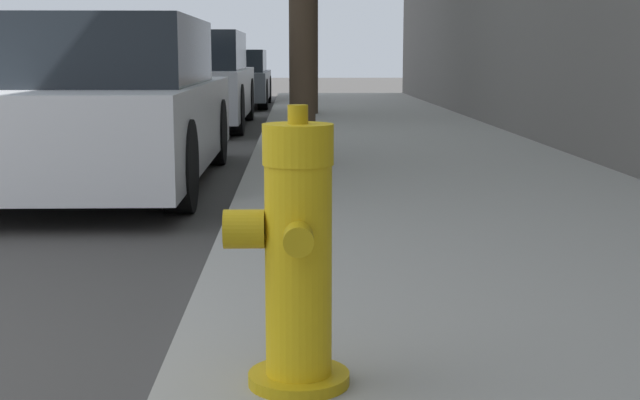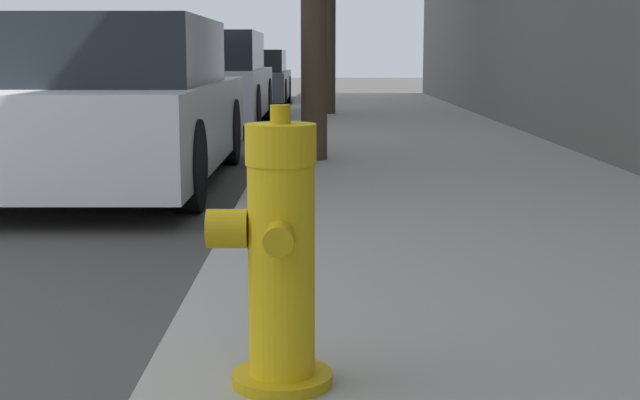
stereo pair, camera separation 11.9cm
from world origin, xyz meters
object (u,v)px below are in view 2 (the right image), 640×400
at_px(parked_car_near, 121,105).
at_px(parked_car_far, 250,79).
at_px(fire_hydrant, 283,259).
at_px(parked_car_mid, 212,81).

distance_m(parked_car_near, parked_car_far, 11.72).
bearing_deg(fire_hydrant, parked_car_mid, 98.13).
bearing_deg(parked_car_far, parked_car_mid, -91.34).
xyz_separation_m(fire_hydrant, parked_car_far, (-1.48, 16.83, 0.06)).
xyz_separation_m(parked_car_near, parked_car_far, (0.15, 11.72, -0.09)).
distance_m(parked_car_near, parked_car_mid, 6.14).
relative_size(parked_car_near, parked_car_far, 1.11).
bearing_deg(parked_car_near, parked_car_mid, 89.85).
xyz_separation_m(fire_hydrant, parked_car_mid, (-1.61, 11.25, 0.17)).
relative_size(parked_car_near, parked_car_mid, 0.98).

